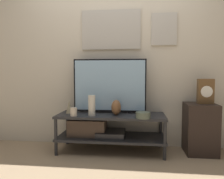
{
  "coord_description": "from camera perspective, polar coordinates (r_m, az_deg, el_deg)",
  "views": [
    {
      "loc": [
        0.34,
        -2.49,
        1.01
      ],
      "look_at": [
        0.01,
        0.3,
        0.81
      ],
      "focal_mm": 35.0,
      "sensor_mm": 36.0,
      "label": 1
    }
  ],
  "objects": [
    {
      "name": "vase_urn_stoneware",
      "position": [
        2.78,
        1.1,
        -4.72
      ],
      "size": [
        0.12,
        0.14,
        0.19
      ],
      "color": "brown",
      "rests_on": "media_console"
    },
    {
      "name": "vase_tall_ceramic",
      "position": [
        2.74,
        -5.3,
        -4.19
      ],
      "size": [
        0.09,
        0.09,
        0.26
      ],
      "color": "beige",
      "rests_on": "media_console"
    },
    {
      "name": "vase_slim_bronze",
      "position": [
        2.97,
        -11.11,
        -4.44
      ],
      "size": [
        0.09,
        0.09,
        0.17
      ],
      "color": "tan",
      "rests_on": "media_console"
    },
    {
      "name": "media_console",
      "position": [
        2.9,
        -2.44,
        -9.91
      ],
      "size": [
        1.38,
        0.51,
        0.49
      ],
      "color": "#232326",
      "rests_on": "ground_plane"
    },
    {
      "name": "vase_wide_bowl",
      "position": [
        2.62,
        8.12,
        -6.63
      ],
      "size": [
        0.17,
        0.17,
        0.07
      ],
      "color": "#4C5647",
      "rests_on": "media_console"
    },
    {
      "name": "television",
      "position": [
        2.92,
        -0.64,
        1.08
      ],
      "size": [
        0.98,
        0.05,
        0.72
      ],
      "color": "black",
      "rests_on": "media_console"
    },
    {
      "name": "side_table",
      "position": [
        3.04,
        22.03,
        -9.41
      ],
      "size": [
        0.38,
        0.39,
        0.64
      ],
      "color": "black",
      "rests_on": "ground_plane"
    },
    {
      "name": "candle_jar",
      "position": [
        2.75,
        -9.99,
        -5.78
      ],
      "size": [
        0.09,
        0.09,
        0.11
      ],
      "color": "#C1B29E",
      "rests_on": "media_console"
    },
    {
      "name": "ground_plane",
      "position": [
        2.7,
        -1.05,
        -17.87
      ],
      "size": [
        12.0,
        12.0,
        0.0
      ],
      "primitive_type": "plane",
      "color": "#997F60"
    },
    {
      "name": "mantel_clock",
      "position": [
        2.99,
        23.22,
        -0.43
      ],
      "size": [
        0.19,
        0.11,
        0.31
      ],
      "color": "brown",
      "rests_on": "side_table"
    },
    {
      "name": "wall_back",
      "position": [
        3.13,
        0.47,
        10.42
      ],
      "size": [
        6.4,
        0.08,
        2.7
      ],
      "color": "beige",
      "rests_on": "ground_plane"
    }
  ]
}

